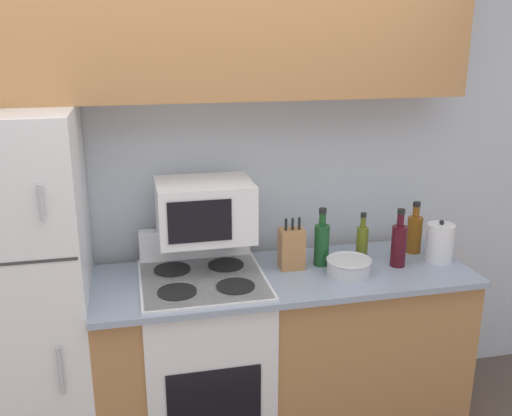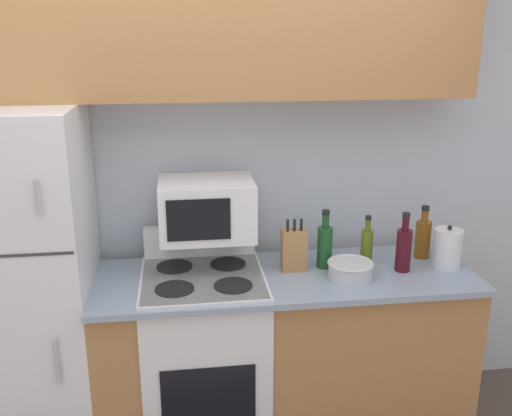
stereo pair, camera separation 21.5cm
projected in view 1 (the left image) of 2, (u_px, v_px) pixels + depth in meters
The scene contains 13 objects.
wall_back at pixel (204, 184), 3.00m from camera, with size 8.00×0.05×2.55m.
lower_cabinets at pixel (283, 353), 2.95m from camera, with size 1.85×0.63×0.91m.
refrigerator at pixel (14, 302), 2.59m from camera, with size 0.67×0.68×1.74m.
upper_cabinets at pixel (204, 20), 2.59m from camera, with size 2.53×0.32×0.72m.
stove at pixel (205, 360), 2.84m from camera, with size 0.59×0.61×1.08m.
microwave at pixel (205, 210), 2.74m from camera, with size 0.45×0.35×0.28m.
knife_block at pixel (292, 248), 2.83m from camera, with size 0.12×0.09×0.27m.
bowl at pixel (349, 266), 2.77m from camera, with size 0.22×0.22×0.08m.
bottle_olive_oil at pixel (362, 242), 2.92m from camera, with size 0.06×0.06×0.26m.
bottle_whiskey at pixel (414, 233), 3.04m from camera, with size 0.08×0.08×0.28m.
bottle_wine_green at pixel (322, 243), 2.87m from camera, with size 0.08×0.08×0.30m.
bottle_wine_red at pixel (399, 244), 2.86m from camera, with size 0.08×0.08×0.30m.
kettle at pixel (440, 243), 2.93m from camera, with size 0.14×0.14×0.22m.
Camera 1 is at (-0.37, -2.21, 2.03)m, focal length 40.00 mm.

